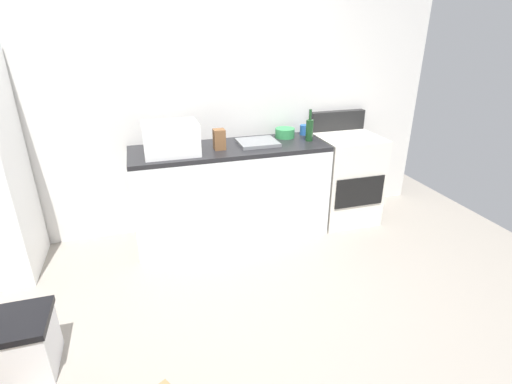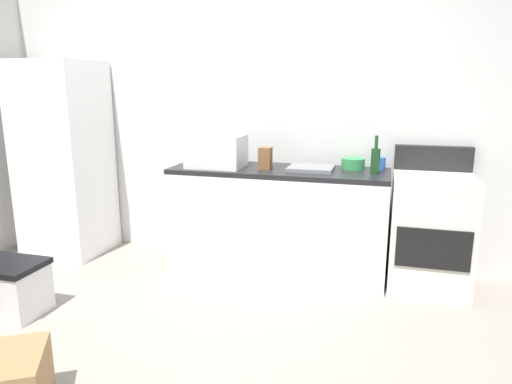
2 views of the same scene
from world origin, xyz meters
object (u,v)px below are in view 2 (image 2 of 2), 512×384
at_px(microwave, 216,151).
at_px(knife_block, 265,158).
at_px(storage_bin, 10,288).
at_px(stove_oven, 430,230).
at_px(wine_bottle, 375,160).
at_px(mixing_bowl, 353,164).
at_px(coffee_mug, 381,163).
at_px(refrigerator, 64,159).

distance_m(microwave, knife_block, 0.42).
height_order(microwave, storage_bin, microwave).
height_order(stove_oven, knife_block, stove_oven).
relative_size(knife_block, storage_bin, 0.39).
xyz_separation_m(wine_bottle, mixing_bowl, (-0.18, 0.18, -0.06)).
height_order(stove_oven, mixing_bowl, stove_oven).
relative_size(wine_bottle, coffee_mug, 3.00).
relative_size(coffee_mug, knife_block, 0.56).
relative_size(refrigerator, mixing_bowl, 9.45).
bearing_deg(microwave, mixing_bowl, 10.82).
xyz_separation_m(knife_block, storage_bin, (-1.52, -1.22, -0.80)).
distance_m(wine_bottle, coffee_mug, 0.23).
distance_m(stove_oven, storage_bin, 3.13).
xyz_separation_m(stove_oven, knife_block, (-1.32, -0.05, 0.52)).
bearing_deg(knife_block, coffee_mug, 14.46).
relative_size(microwave, mixing_bowl, 2.42).
bearing_deg(knife_block, microwave, -177.70).
distance_m(refrigerator, mixing_bowl, 2.65).
relative_size(microwave, knife_block, 2.56).
relative_size(microwave, coffee_mug, 4.60).
bearing_deg(stove_oven, coffee_mug, 155.79).
distance_m(refrigerator, storage_bin, 1.47).
xyz_separation_m(refrigerator, mixing_bowl, (2.64, 0.20, 0.05)).
relative_size(coffee_mug, storage_bin, 0.22).
relative_size(refrigerator, storage_bin, 3.90).
bearing_deg(storage_bin, microwave, 47.55).
xyz_separation_m(stove_oven, coffee_mug, (-0.41, 0.18, 0.48)).
distance_m(coffee_mug, storage_bin, 2.94).
relative_size(stove_oven, storage_bin, 2.39).
xyz_separation_m(wine_bottle, knife_block, (-0.88, -0.02, -0.02)).
xyz_separation_m(microwave, coffee_mug, (1.34, 0.25, -0.09)).
bearing_deg(microwave, coffee_mug, 10.73).
distance_m(microwave, storage_bin, 1.84).
relative_size(coffee_mug, mixing_bowl, 0.53).
bearing_deg(mixing_bowl, knife_block, -164.25).
bearing_deg(stove_oven, refrigerator, -179.03).
height_order(stove_oven, coffee_mug, stove_oven).
height_order(wine_bottle, storage_bin, wine_bottle).
bearing_deg(mixing_bowl, microwave, -169.18).
relative_size(microwave, storage_bin, 1.00).
distance_m(knife_block, storage_bin, 2.11).
xyz_separation_m(stove_oven, mixing_bowl, (-0.63, 0.14, 0.48)).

